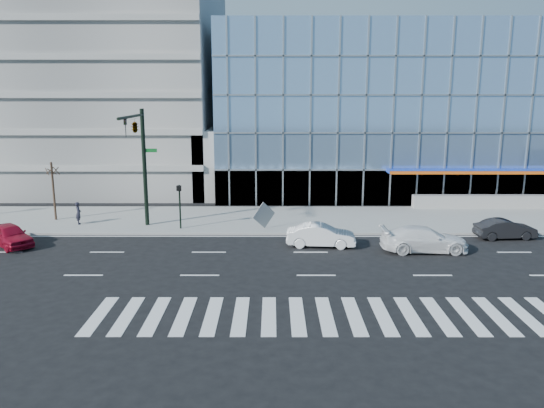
{
  "coord_description": "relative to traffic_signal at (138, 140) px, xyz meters",
  "views": [
    {
      "loc": [
        -2.25,
        -29.9,
        9.28
      ],
      "look_at": [
        -2.28,
        3.0,
        2.27
      ],
      "focal_mm": 35.0,
      "sensor_mm": 36.0,
      "label": 1
    }
  ],
  "objects": [
    {
      "name": "ped_signal_post",
      "position": [
        2.5,
        0.37,
        -4.02
      ],
      "size": [
        0.3,
        0.33,
        3.0
      ],
      "color": "black",
      "rests_on": "sidewalk"
    },
    {
      "name": "ramp_block",
      "position": [
        5.0,
        13.43,
        -3.16
      ],
      "size": [
        6.0,
        8.0,
        6.0
      ],
      "primitive_type": "cube",
      "color": "gray",
      "rests_on": "ground"
    },
    {
      "name": "pedestrian",
      "position": [
        -4.84,
        1.61,
        -5.23
      ],
      "size": [
        0.56,
        0.67,
        1.58
      ],
      "primitive_type": "imported",
      "rotation": [
        0.0,
        0.0,
        1.93
      ],
      "color": "black",
      "rests_on": "sidewalk"
    },
    {
      "name": "white_suv",
      "position": [
        17.7,
        -4.34,
        -5.43
      ],
      "size": [
        5.09,
        2.07,
        1.48
      ],
      "primitive_type": "imported",
      "rotation": [
        0.0,
        0.0,
        1.57
      ],
      "color": "white",
      "rests_on": "ground"
    },
    {
      "name": "traffic_signal",
      "position": [
        0.0,
        0.0,
        0.0
      ],
      "size": [
        1.14,
        5.74,
        8.0
      ],
      "color": "black",
      "rests_on": "sidewalk"
    },
    {
      "name": "tower_backdrop",
      "position": [
        -19.0,
        65.43,
        17.84
      ],
      "size": [
        14.0,
        14.0,
        48.0
      ],
      "primitive_type": "cube",
      "color": "gray",
      "rests_on": "ground"
    },
    {
      "name": "sidewalk",
      "position": [
        11.0,
        3.43,
        -6.09
      ],
      "size": [
        120.0,
        8.0,
        0.15
      ],
      "primitive_type": "cube",
      "color": "gray",
      "rests_on": "ground"
    },
    {
      "name": "theatre_building",
      "position": [
        25.0,
        21.43,
        1.34
      ],
      "size": [
        42.0,
        26.0,
        15.0
      ],
      "primitive_type": "cube",
      "color": "#79A0CB",
      "rests_on": "ground"
    },
    {
      "name": "white_sedan",
      "position": [
        11.7,
        -3.31,
        -5.48
      ],
      "size": [
        4.29,
        1.81,
        1.38
      ],
      "primitive_type": "imported",
      "rotation": [
        0.0,
        0.0,
        1.48
      ],
      "color": "white",
      "rests_on": "ground"
    },
    {
      "name": "red_sedan",
      "position": [
        -7.33,
        -3.26,
        -5.48
      ],
      "size": [
        4.08,
        3.9,
        1.37
      ],
      "primitive_type": "imported",
      "rotation": [
        0.0,
        0.0,
        0.84
      ],
      "color": "maroon",
      "rests_on": "ground"
    },
    {
      "name": "tilted_panel",
      "position": [
        8.16,
        0.43,
        -5.1
      ],
      "size": [
        1.52,
        1.12,
        1.84
      ],
      "primitive_type": "cube",
      "rotation": [
        0.0,
        0.73,
        0.63
      ],
      "color": "gray",
      "rests_on": "sidewalk"
    },
    {
      "name": "dark_sedan",
      "position": [
        23.7,
        -1.57,
        -5.54
      ],
      "size": [
        3.9,
        1.62,
        1.26
      ],
      "primitive_type": "imported",
      "rotation": [
        0.0,
        0.0,
        1.65
      ],
      "color": "black",
      "rests_on": "ground"
    },
    {
      "name": "parking_garage",
      "position": [
        -9.0,
        21.43,
        3.84
      ],
      "size": [
        24.0,
        24.0,
        20.0
      ],
      "primitive_type": "cube",
      "color": "gray",
      "rests_on": "ground"
    },
    {
      "name": "street_tree_near",
      "position": [
        -7.0,
        2.93,
        -2.39
      ],
      "size": [
        1.1,
        1.1,
        4.23
      ],
      "color": "#332319",
      "rests_on": "sidewalk"
    },
    {
      "name": "ground",
      "position": [
        11.0,
        -4.57,
        -6.16
      ],
      "size": [
        160.0,
        160.0,
        0.0
      ],
      "primitive_type": "plane",
      "color": "black",
      "rests_on": "ground"
    }
  ]
}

